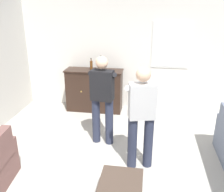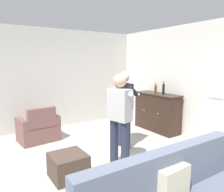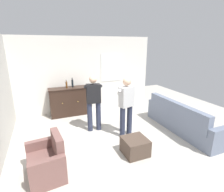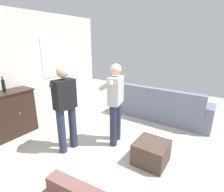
% 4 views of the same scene
% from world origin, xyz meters
% --- Properties ---
extents(ground, '(10.40, 10.40, 0.00)m').
position_xyz_m(ground, '(0.00, 0.00, 0.00)').
color(ground, '#B2ADA3').
extents(wall_back_with_window, '(5.20, 0.15, 2.80)m').
position_xyz_m(wall_back_with_window, '(0.02, 2.66, 1.41)').
color(wall_back_with_window, silver).
rests_on(wall_back_with_window, ground).
extents(couch, '(0.57, 2.60, 0.93)m').
position_xyz_m(couch, '(2.02, -0.22, 0.34)').
color(couch, slate).
rests_on(couch, ground).
extents(sideboard_cabinet, '(1.38, 0.49, 1.03)m').
position_xyz_m(sideboard_cabinet, '(-0.80, 2.30, 0.52)').
color(sideboard_cabinet, black).
rests_on(sideboard_cabinet, ground).
extents(bottle_wine_green, '(0.07, 0.07, 0.34)m').
position_xyz_m(bottle_wine_green, '(-0.63, 2.35, 1.17)').
color(bottle_wine_green, black).
rests_on(bottle_wine_green, sideboard_cabinet).
extents(ottoman, '(0.55, 0.55, 0.40)m').
position_xyz_m(ottoman, '(0.24, -0.72, 0.20)').
color(ottoman, '#47382D').
rests_on(ottoman, ground).
extents(person_standing_left, '(0.55, 0.50, 1.68)m').
position_xyz_m(person_standing_left, '(-0.30, 0.82, 0.94)').
color(person_standing_left, '#282D42').
rests_on(person_standing_left, ground).
extents(person_standing_right, '(0.54, 0.51, 1.68)m').
position_xyz_m(person_standing_right, '(0.44, 0.18, 0.94)').
color(person_standing_right, '#282D42').
rests_on(person_standing_right, ground).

